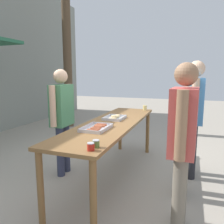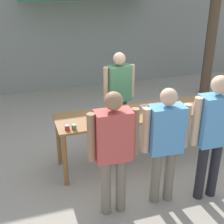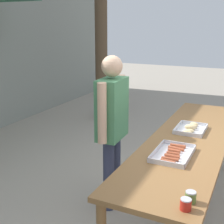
# 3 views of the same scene
# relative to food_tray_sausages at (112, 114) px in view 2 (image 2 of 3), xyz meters

# --- Properties ---
(ground_plane) EXTENTS (24.00, 24.00, 0.00)m
(ground_plane) POSITION_rel_food_tray_sausages_xyz_m (0.50, -0.03, -0.91)
(ground_plane) COLOR #A39989
(building_facade_back) EXTENTS (12.00, 1.11, 4.50)m
(building_facade_back) POSITION_rel_food_tray_sausages_xyz_m (0.50, 3.94, 1.34)
(building_facade_back) COLOR gray
(building_facade_back) RESTS_ON ground
(serving_table) EXTENTS (2.78, 0.72, 0.90)m
(serving_table) POSITION_rel_food_tray_sausages_xyz_m (0.50, -0.03, -0.11)
(serving_table) COLOR brown
(serving_table) RESTS_ON ground
(food_tray_sausages) EXTENTS (0.46, 0.30, 0.04)m
(food_tray_sausages) POSITION_rel_food_tray_sausages_xyz_m (0.00, 0.00, 0.00)
(food_tray_sausages) COLOR silver
(food_tray_sausages) RESTS_ON serving_table
(food_tray_buns) EXTENTS (0.39, 0.29, 0.07)m
(food_tray_buns) POSITION_rel_food_tray_sausages_xyz_m (0.72, 0.00, 0.01)
(food_tray_buns) COLOR silver
(food_tray_buns) RESTS_ON serving_table
(condiment_jar_mustard) EXTENTS (0.07, 0.07, 0.07)m
(condiment_jar_mustard) POSITION_rel_food_tray_sausages_xyz_m (-0.76, -0.28, 0.02)
(condiment_jar_mustard) COLOR #B22319
(condiment_jar_mustard) RESTS_ON serving_table
(condiment_jar_ketchup) EXTENTS (0.07, 0.07, 0.07)m
(condiment_jar_ketchup) POSITION_rel_food_tray_sausages_xyz_m (-0.66, -0.29, 0.02)
(condiment_jar_ketchup) COLOR #567A38
(condiment_jar_ketchup) RESTS_ON serving_table
(beer_cup) EXTENTS (0.08, 0.08, 0.10)m
(beer_cup) POSITION_rel_food_tray_sausages_xyz_m (1.75, -0.28, 0.04)
(beer_cup) COLOR #DBC67A
(beer_cup) RESTS_ON serving_table
(person_server_behind_table) EXTENTS (0.59, 0.24, 1.69)m
(person_server_behind_table) POSITION_rel_food_tray_sausages_xyz_m (0.38, 0.76, 0.09)
(person_server_behind_table) COLOR #333851
(person_server_behind_table) RESTS_ON ground
(person_customer_holding_hotdog) EXTENTS (0.64, 0.26, 1.71)m
(person_customer_holding_hotdog) POSITION_rel_food_tray_sausages_xyz_m (-0.33, -1.08, 0.10)
(person_customer_holding_hotdog) COLOR #756B5B
(person_customer_holding_hotdog) RESTS_ON ground
(person_customer_with_cup) EXTENTS (0.66, 0.26, 1.81)m
(person_customer_with_cup) POSITION_rel_food_tray_sausages_xyz_m (1.01, -1.19, 0.16)
(person_customer_with_cup) COLOR #232328
(person_customer_with_cup) RESTS_ON ground
(person_customer_waiting_in_line) EXTENTS (0.64, 0.28, 1.67)m
(person_customer_waiting_in_line) POSITION_rel_food_tray_sausages_xyz_m (0.37, -1.08, 0.08)
(person_customer_waiting_in_line) COLOR #756B5B
(person_customer_waiting_in_line) RESTS_ON ground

